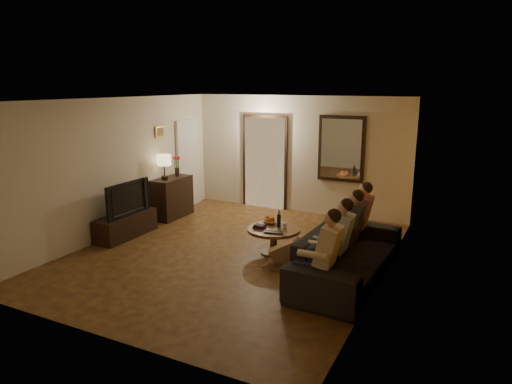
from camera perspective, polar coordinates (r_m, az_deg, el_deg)
The scene contains 33 objects.
floor at distance 7.94m, azimuth -2.93°, elevation -7.62°, with size 5.00×6.00×0.01m, color #422011.
ceiling at distance 7.42m, azimuth -3.17°, elevation 11.48°, with size 5.00×6.00×0.01m, color white.
back_wall at distance 10.25m, azimuth 5.23°, elevation 4.67°, with size 5.00×0.02×2.60m, color beige.
front_wall at distance 5.25m, azimuth -19.34°, elevation -4.47°, with size 5.00×0.02×2.60m, color beige.
left_wall at distance 9.05m, azimuth -17.00°, elevation 2.97°, with size 0.02×6.00×2.60m, color beige.
right_wall at distance 6.73m, azimuth 15.84°, elevation -0.38°, with size 0.02×6.00×2.60m, color beige.
orange_accent at distance 6.73m, azimuth 15.76°, elevation -0.38°, with size 0.01×6.00×2.60m, color orange.
kitchen_doorway at distance 10.58m, azimuth 1.12°, elevation 3.62°, with size 1.00×0.06×2.10m, color #FFE0A5.
door_trim at distance 10.57m, azimuth 1.09°, elevation 3.61°, with size 1.12×0.04×2.22m, color black.
fridge_glimpse at distance 10.51m, azimuth 2.36°, elevation 2.72°, with size 0.45×0.03×1.70m, color silver.
mirror_frame at distance 9.87m, azimuth 10.61°, elevation 5.33°, with size 1.00×0.05×1.40m, color black.
mirror_glass at distance 9.84m, azimuth 10.56°, elevation 5.31°, with size 0.86×0.02×1.26m, color white.
white_door at distance 10.83m, azimuth -8.43°, elevation 3.54°, with size 0.06×0.85×2.04m, color white.
framed_art at distance 9.93m, azimuth -11.94°, elevation 7.35°, with size 0.03×0.28×0.24m, color #B28C33.
art_canvas at distance 9.92m, azimuth -11.87°, elevation 7.35°, with size 0.01×0.22×0.18m, color brown.
dresser at distance 10.06m, azimuth -10.45°, elevation -0.68°, with size 0.45×0.98×0.87m, color black.
table_lamp at distance 9.74m, azimuth -11.40°, elevation 3.07°, with size 0.30×0.30×0.54m, color beige, non-canonical shape.
flower_vase at distance 10.10m, azimuth -9.87°, elevation 3.21°, with size 0.14×0.14×0.44m, color red, non-canonical shape.
tv_stand at distance 9.03m, azimuth -15.98°, elevation -4.05°, with size 0.45×1.31×0.44m, color black.
tv at distance 8.89m, azimuth -16.20°, elevation -0.73°, with size 0.15×1.11×0.64m, color black.
sofa at distance 6.96m, azimuth 11.48°, elevation -7.62°, with size 1.02×2.60×0.76m, color black.
person_a at distance 6.10m, azimuth 8.42°, elevation -8.34°, with size 0.60×0.40×1.20m, color tan, non-canonical shape.
person_b at distance 6.64m, azimuth 10.04°, elevation -6.58°, with size 0.60×0.40×1.20m, color tan, non-canonical shape.
person_c at distance 7.19m, azimuth 11.41°, elevation -5.08°, with size 0.60×0.40×1.20m, color tan, non-canonical shape.
person_d at distance 7.74m, azimuth 12.59°, elevation -3.79°, with size 0.60×0.40×1.20m, color tan, non-canonical shape.
dog at distance 7.20m, azimuth 3.57°, elevation -7.50°, with size 0.56×0.24×0.56m, color #A2744A, non-canonical shape.
coffee_table at distance 7.85m, azimuth 2.22°, elevation -6.11°, with size 0.91×0.91×0.45m, color brown.
bowl at distance 8.03m, azimuth 1.71°, elevation -3.73°, with size 0.26×0.26×0.06m, color white.
oranges at distance 8.01m, azimuth 1.71°, elevation -3.26°, with size 0.20×0.20×0.08m, color #D65712, non-canonical shape.
wine_bottle at distance 7.80m, azimuth 2.88°, elevation -3.31°, with size 0.07×0.07×0.31m, color black, non-canonical shape.
wine_glass at distance 7.74m, azimuth 3.61°, elevation -4.27°, with size 0.06×0.06×0.10m, color silver.
book_stack at distance 7.77m, azimuth 0.45°, elevation -4.29°, with size 0.20×0.15×0.07m, color black, non-canonical shape.
laptop at distance 7.49m, azimuth 2.05°, elevation -5.15°, with size 0.33×0.21×0.03m, color black.
Camera 1 is at (3.65, -6.45, 2.84)m, focal length 32.00 mm.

